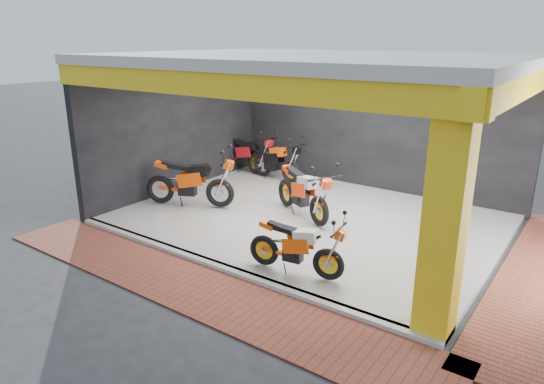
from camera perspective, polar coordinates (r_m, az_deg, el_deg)
The scene contains 16 objects.
ground at distance 9.64m, azimuth -1.92°, elevation -6.92°, with size 80.00×80.00×0.00m, color #2D2D30.
showroom_floor at distance 11.15m, azimuth 4.36°, elevation -3.19°, with size 8.00×6.00×0.10m, color silver.
showroom_ceiling at distance 10.43m, azimuth 4.82°, elevation 15.36°, with size 8.40×6.40×0.20m, color beige.
back_wall at distance 13.37m, azimuth 11.55°, elevation 7.59°, with size 8.20×0.20×3.50m, color black.
left_wall at distance 13.21m, azimuth -10.94°, elevation 7.51°, with size 0.20×6.20×3.50m, color black.
corner_column at distance 6.78m, azimuth 19.75°, elevation -2.92°, with size 0.50×0.50×3.50m, color yellow.
header_beam_front at distance 8.03m, azimuth -6.62°, elevation 12.47°, with size 8.40×0.30×0.40m, color yellow.
header_beam_right at distance 9.06m, azimuth 27.43°, elevation 11.24°, with size 0.30×6.40×0.40m, color yellow.
floor_kerb at distance 8.91m, azimuth -5.97°, elevation -8.82°, with size 8.00×0.20×0.10m, color silver.
paver_front at distance 8.43m, azimuth -9.53°, elevation -10.88°, with size 9.00×1.40×0.03m, color brown.
paver_right at distance 9.80m, azimuth 29.34°, elevation -8.84°, with size 1.40×7.00×0.03m, color brown.
moto_hero at distance 8.12m, azimuth 6.71°, elevation -6.71°, with size 1.88×0.70×1.15m, color #F9530A, non-canonical shape.
moto_row_a at distance 10.37m, azimuth 5.61°, elevation -0.54°, with size 2.25×0.83×1.37m, color red, non-canonical shape.
moto_row_b at distance 11.53m, azimuth -6.20°, elevation 1.49°, with size 2.35×0.87×1.44m, color #E84709, non-canonical shape.
moto_row_c at distance 13.50m, azimuth 2.21°, elevation 3.70°, with size 2.14×0.79×1.31m, color black, non-canonical shape.
moto_row_d at distance 14.18m, azimuth -1.09°, elevation 4.50°, with size 2.22×0.82×1.36m, color #AF121C, non-canonical shape.
Camera 1 is at (5.37, -6.93, 4.02)m, focal length 32.00 mm.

